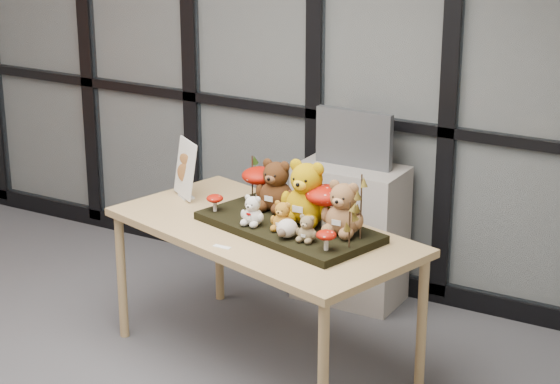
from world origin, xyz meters
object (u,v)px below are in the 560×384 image
Objects in this scene: diorama_tray at (289,227)px; mushroom_back_right at (326,204)px; sign_holder at (185,171)px; cabinet at (350,234)px; mushroom_front_right at (326,239)px; bear_tan_back at (344,205)px; mushroom_front_left at (215,202)px; bear_pooh_yellow at (307,189)px; bear_beige_small at (307,227)px; display_table at (263,240)px; bear_small_yellow at (283,214)px; plush_cream_hedgehog at (287,227)px; mushroom_back_left at (260,183)px; bear_white_bow at (253,209)px; monitor at (354,138)px; bear_brown_medium at (276,182)px.

diorama_tray is 0.23m from mushroom_back_right.
sign_holder is 1.10m from cabinet.
mushroom_back_right is 2.17× the size of mushroom_front_right.
mushroom_back_right reaches higher than diorama_tray.
bear_tan_back is 0.73m from mushroom_front_left.
bear_pooh_yellow reaches higher than sign_holder.
bear_tan_back reaches higher than bear_beige_small.
display_table is at bearing 172.47° from bear_beige_small.
bear_pooh_yellow reaches higher than bear_small_yellow.
bear_tan_back is at bearing 56.06° from plush_cream_hedgehog.
display_table is at bearing -55.34° from mushroom_back_left.
bear_tan_back reaches higher than bear_small_yellow.
mushroom_front_left is (-0.51, 0.14, -0.00)m from plush_cream_hedgehog.
bear_pooh_yellow is (0.07, 0.06, 0.20)m from diorama_tray.
cabinet is at bearing 112.38° from bear_small_yellow.
bear_tan_back is at bearing 3.79° from bear_pooh_yellow.
mushroom_front_right is 1.28m from cabinet.
cabinet is (0.64, 0.75, -0.49)m from sign_holder.
sign_holder is (-0.59, 0.27, 0.03)m from bear_white_bow.
mushroom_front_right is at bearing 13.36° from sign_holder.
bear_pooh_yellow is 3.65× the size of mushroom_front_left.
bear_beige_small reaches higher than mushroom_front_right.
sign_holder reaches higher than bear_beige_small.
mushroom_back_left reaches higher than bear_small_yellow.
bear_small_yellow is at bearing -83.37° from cabinet.
monitor is (-0.16, 0.87, 0.02)m from bear_pooh_yellow.
diorama_tray is 3.15× the size of bear_tan_back.
display_table is 1.91× the size of diorama_tray.
mushroom_front_left is 0.21× the size of monitor.
diorama_tray is 3.99× the size of mushroom_back_right.
cabinet is at bearing 116.69° from bear_pooh_yellow.
mushroom_front_left is at bearing -109.01° from cabinet.
diorama_tray is 0.27m from bear_brown_medium.
mushroom_back_left is 0.76m from monitor.
bear_beige_small reaches higher than plush_cream_hedgehog.
mushroom_front_right is 0.13× the size of cabinet.
mushroom_back_right is 0.32m from mushroom_front_right.
plush_cream_hedgehog is (0.22, -0.14, 0.16)m from display_table.
display_table is 0.98m from cabinet.
bear_beige_small is 0.63m from mushroom_front_left.
display_table is at bearing -159.36° from bear_tan_back.
mushroom_back_right is at bearing 31.09° from display_table.
mushroom_front_left is 0.12× the size of cabinet.
bear_beige_small is 0.61m from mushroom_back_left.
mushroom_front_right is (0.24, -0.05, 0.00)m from plush_cream_hedgehog.
bear_beige_small is (0.17, -0.07, -0.01)m from bear_small_yellow.
bear_small_yellow is at bearing 158.22° from mushroom_front_right.
diorama_tray is 0.77m from sign_holder.
bear_tan_back is 1.00m from monitor.
diorama_tray is at bearing 118.22° from bear_small_yellow.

